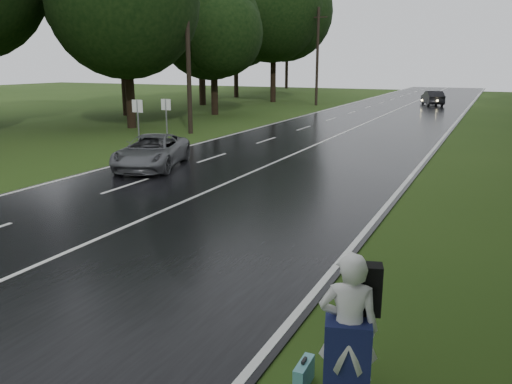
% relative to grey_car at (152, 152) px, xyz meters
% --- Properties ---
extents(road, '(12.00, 140.00, 0.04)m').
position_rel_grey_car_xyz_m(road, '(4.13, 8.94, -0.69)').
color(road, black).
rests_on(road, ground).
extents(lane_center, '(0.12, 140.00, 0.01)m').
position_rel_grey_car_xyz_m(lane_center, '(4.13, 8.94, -0.66)').
color(lane_center, silver).
rests_on(lane_center, road).
extents(grey_car, '(3.63, 5.25, 1.33)m').
position_rel_grey_car_xyz_m(grey_car, '(0.00, 0.00, 0.00)').
color(grey_car, '#54565A').
rests_on(grey_car, road).
extents(far_car, '(2.88, 4.66, 1.45)m').
position_rel_grey_car_xyz_m(far_car, '(6.41, 38.15, 0.06)').
color(far_car, black).
rests_on(far_car, road).
extents(hitchhiker, '(0.86, 0.81, 2.06)m').
position_rel_grey_car_xyz_m(hitchhiker, '(11.33, -11.16, 0.25)').
color(hitchhiker, silver).
rests_on(hitchhiker, ground).
extents(suitcase, '(0.15, 0.50, 0.36)m').
position_rel_grey_car_xyz_m(suitcase, '(10.72, -11.09, -0.53)').
color(suitcase, '#539C9F').
rests_on(suitcase, ground).
extents(utility_pole_mid, '(1.80, 0.28, 9.33)m').
position_rel_grey_car_xyz_m(utility_pole_mid, '(-4.37, 9.78, -0.71)').
color(utility_pole_mid, black).
rests_on(utility_pole_mid, ground).
extents(utility_pole_far, '(1.80, 0.28, 9.52)m').
position_rel_grey_car_xyz_m(utility_pole_far, '(-4.37, 33.49, -0.71)').
color(utility_pole_far, black).
rests_on(utility_pole_far, ground).
extents(road_sign_a, '(0.60, 0.10, 2.51)m').
position_rel_grey_car_xyz_m(road_sign_a, '(-3.07, 3.12, -0.71)').
color(road_sign_a, white).
rests_on(road_sign_a, ground).
extents(road_sign_b, '(0.58, 0.10, 2.40)m').
position_rel_grey_car_xyz_m(road_sign_b, '(-3.07, 5.47, -0.71)').
color(road_sign_b, white).
rests_on(road_sign_b, ground).
extents(tree_left_d, '(8.38, 8.38, 13.09)m').
position_rel_grey_car_xyz_m(tree_left_d, '(-9.47, 10.50, -0.71)').
color(tree_left_d, black).
rests_on(tree_left_d, ground).
extents(tree_left_e, '(7.45, 7.45, 11.65)m').
position_rel_grey_car_xyz_m(tree_left_e, '(-8.88, 20.63, -0.71)').
color(tree_left_e, black).
rests_on(tree_left_e, ground).
extents(tree_left_f, '(10.73, 10.73, 16.77)m').
position_rel_grey_car_xyz_m(tree_left_f, '(-10.16, 35.74, -0.71)').
color(tree_left_f, black).
rests_on(tree_left_f, ground).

